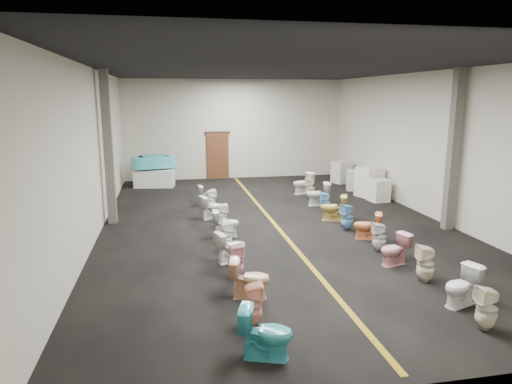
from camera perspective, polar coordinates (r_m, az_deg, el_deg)
floor at (r=13.72m, az=2.25°, el=-3.93°), size 16.00×16.00×0.00m
ceiling at (r=13.23m, az=2.42°, el=15.19°), size 16.00×16.00×0.00m
wall_back at (r=21.12m, az=-2.70°, el=7.83°), size 10.00×0.00×10.00m
wall_front at (r=5.91m, az=20.45°, el=-3.40°), size 10.00×0.00×10.00m
wall_left at (r=13.08m, az=-19.59°, el=4.68°), size 0.00×16.00×16.00m
wall_right at (r=15.23m, az=21.06°, el=5.49°), size 0.00×16.00×16.00m
aisle_stripe at (r=13.72m, az=2.25°, el=-3.91°), size 0.12×15.60×0.01m
back_door at (r=21.08m, az=-4.80°, el=4.51°), size 1.00×0.10×2.10m
door_frame at (r=20.98m, az=-4.86°, el=7.41°), size 1.15×0.08×0.10m
column_left at (r=14.03m, az=-17.99°, el=5.23°), size 0.25×0.25×4.50m
column_right at (r=13.84m, az=23.43°, el=4.75°), size 0.25×0.25×4.50m
display_table at (r=19.64m, az=-12.58°, el=1.68°), size 1.71×1.04×0.71m
bathtub at (r=19.53m, az=-12.67°, el=3.74°), size 1.81×1.00×0.55m
appliance_crate_a at (r=17.07m, az=15.10°, el=0.20°), size 0.70×0.70×0.80m
appliance_crate_b at (r=17.76m, az=13.99°, el=1.20°), size 1.00×1.00×1.11m
appliance_crate_c at (r=18.95m, az=12.34°, el=1.45°), size 0.89×0.89×0.79m
appliance_crate_d at (r=20.36m, az=10.62°, el=2.46°), size 0.84×0.84×0.95m
toilet_left_0 at (r=6.87m, az=1.26°, el=-17.19°), size 0.87×0.67×0.79m
toilet_left_1 at (r=7.71m, az=-0.49°, el=-13.90°), size 0.35×0.34×0.75m
toilet_left_2 at (r=8.70m, az=-0.80°, el=-10.76°), size 0.83×0.59×0.76m
toilet_left_3 at (r=9.61m, az=-2.57°, el=-8.61°), size 0.36×0.35×0.74m
toilet_left_4 at (r=10.52m, az=-3.18°, el=-6.83°), size 0.80×0.60×0.73m
toilet_left_5 at (r=11.45m, az=-3.81°, el=-5.38°), size 0.37×0.37×0.69m
toilet_left_6 at (r=12.38m, az=-3.80°, el=-3.93°), size 0.74×0.45×0.73m
toilet_left_7 at (r=13.25m, az=-4.33°, el=-2.97°), size 0.37×0.37×0.70m
toilet_left_8 at (r=14.23m, az=-5.58°, el=-1.85°), size 0.82×0.63×0.74m
toilet_left_9 at (r=15.24m, az=-5.73°, el=-0.99°), size 0.41×0.40×0.71m
toilet_left_10 at (r=16.21m, az=-6.07°, el=-0.31°), size 0.69×0.45×0.67m
toilet_right_0 at (r=8.47m, az=26.89°, el=-12.85°), size 0.36×0.36×0.74m
toilet_right_1 at (r=9.19m, az=24.34°, el=-10.68°), size 0.83×0.64×0.75m
toilet_right_2 at (r=10.02m, az=20.44°, el=-8.39°), size 0.40×0.40×0.78m
toilet_right_3 at (r=10.77m, az=16.95°, el=-6.90°), size 0.79×0.58×0.72m
toilet_right_4 at (r=11.61m, az=15.16°, el=-5.44°), size 0.37×0.36×0.72m
toilet_right_5 at (r=12.48m, az=13.75°, el=-4.12°), size 0.83×0.67×0.74m
toilet_right_6 at (r=13.20m, az=11.32°, el=-3.09°), size 0.44×0.44×0.76m
toilet_right_7 at (r=14.10m, az=9.68°, el=-1.95°), size 0.91×0.72×0.81m
toilet_right_8 at (r=15.01m, az=8.69°, el=-1.32°), size 0.36×0.35×0.69m
toilet_right_9 at (r=15.98m, az=7.77°, el=-0.26°), size 0.83×0.51×0.81m
toilet_right_10 at (r=16.97m, az=6.78°, el=0.46°), size 0.42×0.41×0.80m
toilet_right_11 at (r=17.83m, az=5.89°, el=1.09°), size 0.91×0.67×0.84m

